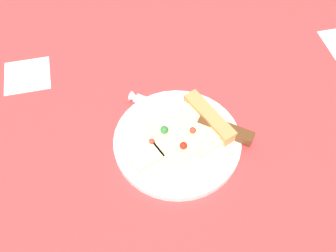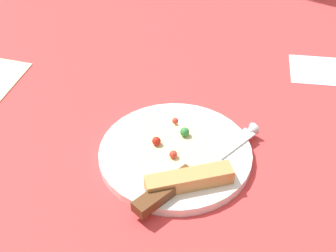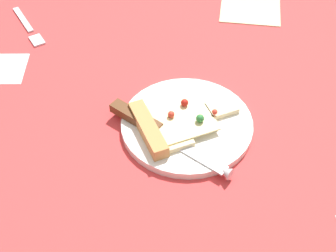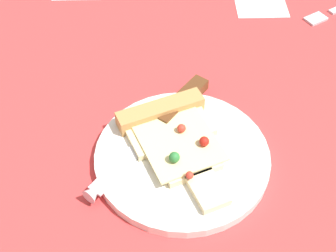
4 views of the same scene
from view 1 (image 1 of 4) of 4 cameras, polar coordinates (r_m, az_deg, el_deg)
ground_plane at (r=69.32cm, az=1.13°, el=-5.18°), size 146.70×146.70×3.00cm
plate at (r=68.94cm, az=1.35°, el=-2.25°), size 22.37×22.37×1.36cm
pizza_slice at (r=68.61cm, az=3.11°, el=-0.55°), size 14.46×19.06×2.67cm
knife at (r=70.11cm, az=4.89°, el=0.73°), size 16.46×20.18×2.45cm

